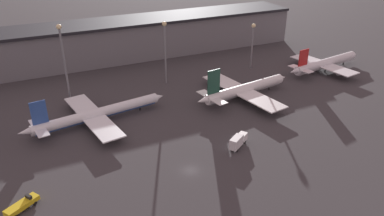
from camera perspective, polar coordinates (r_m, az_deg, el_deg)
name	(u,v)px	position (r m, az deg, el deg)	size (l,w,h in m)	color
ground	(190,170)	(98.33, -0.24, -9.47)	(600.00, 600.00, 0.00)	#383538
terminal_building	(101,42)	(178.14, -13.75, 9.74)	(193.83, 22.91, 17.70)	slate
airplane_1	(97,114)	(123.02, -14.32, -0.90)	(48.19, 35.83, 11.85)	white
airplane_2	(244,89)	(137.48, 7.96, 2.82)	(42.23, 38.56, 13.79)	white
airplane_3	(325,63)	(172.17, 19.63, 6.42)	(43.98, 30.93, 12.12)	silver
service_vehicle_1	(238,141)	(107.37, 7.03, -4.98)	(7.82, 6.09, 3.75)	white
service_vehicle_3	(22,205)	(93.94, -24.46, -13.29)	(7.85, 6.27, 2.63)	gold
lamp_post_1	(63,54)	(136.68, -19.04, 7.79)	(1.80, 1.80, 27.63)	slate
lamp_post_2	(165,45)	(145.60, -4.14, 9.60)	(1.80, 1.80, 24.75)	slate
lamp_post_3	(253,39)	(164.73, 9.22, 10.30)	(1.80, 1.80, 19.75)	slate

